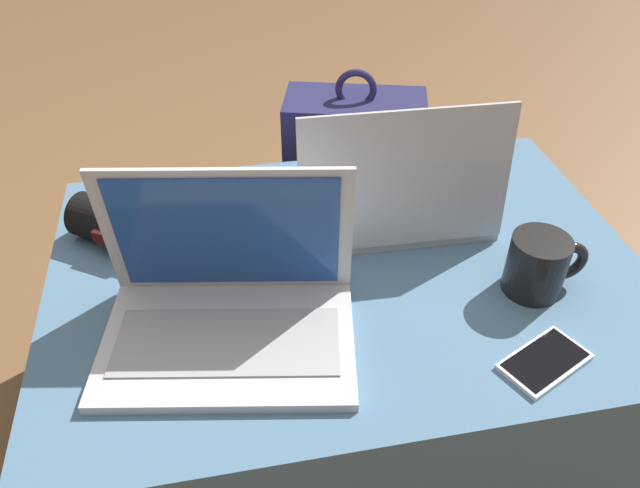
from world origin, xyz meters
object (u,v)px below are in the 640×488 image
(backpack, at_px, (352,191))
(wrist_brace, at_px, (128,226))
(coffee_mug, at_px, (539,265))
(laptop_near, at_px, (228,304))
(cell_phone, at_px, (545,361))
(laptop_far, at_px, (392,198))

(backpack, height_order, wrist_brace, backpack)
(wrist_brace, distance_m, coffee_mug, 0.70)
(laptop_near, distance_m, coffee_mug, 0.50)
(cell_phone, relative_size, wrist_brace, 0.68)
(laptop_near, bearing_deg, cell_phone, -9.17)
(laptop_near, relative_size, backpack, 0.73)
(wrist_brace, height_order, coffee_mug, coffee_mug)
(wrist_brace, bearing_deg, cell_phone, -33.44)
(laptop_far, distance_m, cell_phone, 0.40)
(laptop_far, height_order, cell_phone, laptop_far)
(laptop_far, relative_size, wrist_brace, 1.67)
(laptop_far, bearing_deg, coffee_mug, 131.36)
(cell_phone, distance_m, wrist_brace, 0.72)
(cell_phone, bearing_deg, laptop_near, -134.37)
(coffee_mug, bearing_deg, laptop_near, 179.87)
(laptop_near, height_order, backpack, laptop_near)
(laptop_near, distance_m, laptop_far, 0.38)
(laptop_far, distance_m, backpack, 0.44)
(laptop_near, relative_size, laptop_far, 1.12)
(laptop_far, xyz_separation_m, coffee_mug, (0.18, -0.22, -0.00))
(coffee_mug, bearing_deg, laptop_far, 129.51)
(cell_phone, height_order, backpack, backpack)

